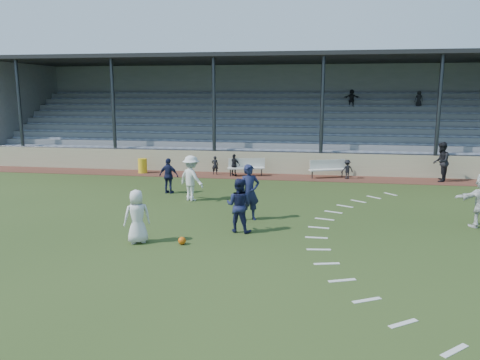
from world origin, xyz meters
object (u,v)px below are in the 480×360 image
object	(u,v)px
bench_right	(327,167)
player_white_lead	(137,216)
trash_bin	(143,166)
football	(182,241)
bench_left	(246,165)
official	(441,162)
player_navy_lead	(249,192)

from	to	relation	value
bench_right	player_white_lead	bearing A→B (deg)	-137.70
player_white_lead	trash_bin	bearing A→B (deg)	-100.93
trash_bin	football	xyz separation A→B (m)	(5.76, -11.83, -0.31)
bench_right	player_white_lead	distance (m)	13.45
bench_left	player_white_lead	distance (m)	12.01
trash_bin	official	distance (m)	15.95
player_navy_lead	bench_left	bearing A→B (deg)	71.68
trash_bin	player_white_lead	xyz separation A→B (m)	(4.39, -11.88, 0.40)
trash_bin	official	bearing A→B (deg)	0.07
football	bench_right	bearing A→B (deg)	69.47
player_white_lead	official	size ratio (longest dim) A/B	0.82
bench_left	bench_right	distance (m)	4.35
football	player_navy_lead	size ratio (longest dim) A/B	0.12
bench_right	official	world-z (taller)	official
bench_left	player_navy_lead	bearing A→B (deg)	-95.76
player_navy_lead	player_white_lead	bearing A→B (deg)	-161.28
football	bench_left	bearing A→B (deg)	89.20
bench_right	football	size ratio (longest dim) A/B	8.52
bench_right	player_white_lead	xyz separation A→B (m)	(-5.88, -12.09, 0.24)
bench_right	player_navy_lead	xyz separation A→B (m)	(-2.91, -8.98, 0.42)
bench_left	trash_bin	size ratio (longest dim) A/B	2.52
player_white_lead	player_navy_lead	world-z (taller)	player_navy_lead
player_navy_lead	bench_right	bearing A→B (deg)	44.45
bench_right	official	bearing A→B (deg)	-23.72
trash_bin	football	world-z (taller)	trash_bin
player_navy_lead	official	world-z (taller)	official
bench_right	player_navy_lead	world-z (taller)	player_navy_lead
trash_bin	football	bearing A→B (deg)	-64.03
trash_bin	player_navy_lead	xyz separation A→B (m)	(7.37, -8.76, 0.58)
football	player_white_lead	size ratio (longest dim) A/B	0.14
bench_right	player_navy_lead	distance (m)	9.44
bench_left	player_navy_lead	xyz separation A→B (m)	(1.44, -8.79, 0.42)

